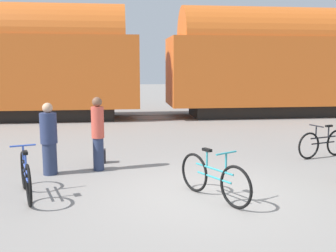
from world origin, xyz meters
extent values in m
plane|color=gray|center=(0.00, 0.00, 0.00)|extent=(80.00, 80.00, 0.00)
cube|color=black|center=(7.54, 10.77, 0.28)|extent=(11.50, 2.17, 0.55)
cube|color=#CC5B1E|center=(7.54, 10.77, 2.06)|extent=(13.70, 2.90, 3.02)
cylinder|color=#CC5B1E|center=(7.54, 10.77, 3.57)|extent=(12.60, 2.75, 2.75)
cube|color=#4C4238|center=(0.00, 10.05, 0.01)|extent=(70.96, 0.07, 0.01)
cube|color=#4C4238|center=(0.00, 11.49, 0.01)|extent=(70.96, 0.07, 0.01)
torus|color=black|center=(3.23, 2.41, 0.35)|extent=(0.67, 0.26, 0.69)
cylinder|color=black|center=(3.69, 2.56, 0.52)|extent=(0.83, 0.30, 0.04)
cylinder|color=black|center=(3.69, 2.56, 0.38)|extent=(0.75, 0.28, 0.04)
cylinder|color=black|center=(3.85, 2.62, 0.67)|extent=(0.04, 0.04, 0.29)
cube|color=black|center=(3.85, 2.62, 0.81)|extent=(0.21, 0.14, 0.05)
cylinder|color=black|center=(3.44, 2.48, 0.68)|extent=(0.04, 0.04, 0.32)
cylinder|color=black|center=(3.44, 2.48, 0.84)|extent=(0.17, 0.45, 0.03)
torus|color=black|center=(-3.40, 0.79, 0.37)|extent=(0.27, 0.72, 0.74)
torus|color=black|center=(-3.08, -0.21, 0.37)|extent=(0.27, 0.72, 0.74)
cylinder|color=#3351B7|center=(-3.24, 0.29, 0.56)|extent=(0.31, 0.89, 0.04)
cylinder|color=#3351B7|center=(-3.24, 0.29, 0.40)|extent=(0.29, 0.81, 0.04)
cylinder|color=#3351B7|center=(-3.19, 0.11, 0.71)|extent=(0.04, 0.04, 0.31)
cube|color=black|center=(-3.19, 0.11, 0.87)|extent=(0.14, 0.21, 0.05)
cylinder|color=#3351B7|center=(-3.33, 0.56, 0.73)|extent=(0.04, 0.04, 0.34)
cylinder|color=#3351B7|center=(-3.33, 0.56, 0.90)|extent=(0.45, 0.17, 0.03)
torus|color=black|center=(0.38, -0.73, 0.37)|extent=(0.40, 0.68, 0.74)
torus|color=black|center=(-0.15, 0.24, 0.37)|extent=(0.40, 0.68, 0.74)
cylinder|color=teal|center=(0.12, -0.24, 0.56)|extent=(0.49, 0.87, 0.04)
cylinder|color=teal|center=(0.12, -0.24, 0.41)|extent=(0.45, 0.79, 0.04)
cylinder|color=teal|center=(0.02, -0.08, 0.72)|extent=(0.04, 0.04, 0.31)
cube|color=black|center=(0.02, -0.08, 0.87)|extent=(0.17, 0.21, 0.05)
cylinder|color=teal|center=(0.26, -0.51, 0.73)|extent=(0.04, 0.04, 0.35)
cylinder|color=teal|center=(0.26, -0.51, 0.91)|extent=(0.42, 0.25, 0.03)
cylinder|color=#283351|center=(-3.07, 1.78, 0.35)|extent=(0.31, 0.31, 0.70)
cylinder|color=navy|center=(-3.07, 1.78, 1.03)|extent=(0.36, 0.36, 0.66)
sphere|color=tan|center=(-3.07, 1.78, 1.47)|extent=(0.22, 0.22, 0.22)
cylinder|color=#283351|center=(-2.03, 1.99, 0.38)|extent=(0.24, 0.24, 0.75)
cylinder|color=#CC4C3D|center=(-2.03, 1.99, 1.11)|extent=(0.28, 0.28, 0.70)
sphere|color=brown|center=(-2.03, 1.99, 1.57)|extent=(0.22, 0.22, 0.22)
cube|color=black|center=(-2.04, 2.65, 0.17)|extent=(0.28, 0.20, 0.34)
camera|label=1|loc=(-1.52, -6.86, 2.41)|focal=42.00mm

